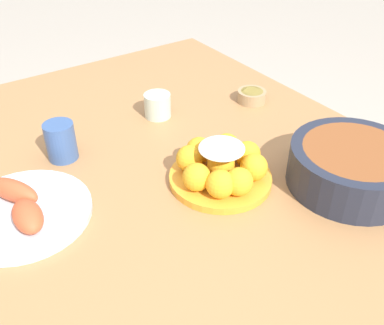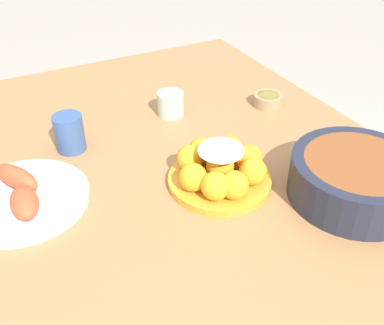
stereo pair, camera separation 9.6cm
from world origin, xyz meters
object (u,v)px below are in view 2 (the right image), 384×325
Objects in this scene: serving_bowl at (356,178)px; cup_near at (69,133)px; cup_far at (171,104)px; dining_table at (167,200)px; seafood_platter at (22,196)px; cake_plate at (220,169)px; sauce_bowl at (268,100)px.

serving_bowl and cup_near have the same top height.
cup_far is (-0.49, -0.18, -0.02)m from serving_bowl.
dining_table is 5.03× the size of seafood_platter.
cup_near reaches higher than cup_far.
dining_table is 19.05× the size of cup_far.
dining_table is 5.03× the size of serving_bowl.
serving_bowl is at bearing 20.84° from cup_far.
cake_plate reaches higher than seafood_platter.
cup_near reaches higher than sauce_bowl.
serving_bowl is (0.25, 0.31, 0.13)m from dining_table.
serving_bowl is at bearing -10.65° from sauce_bowl.
sauce_bowl is 0.30× the size of seafood_platter.
dining_table is at bearing 40.34° from cup_near.
cup_near is at bearing -139.66° from dining_table.
serving_bowl is 1.00× the size of seafood_platter.
serving_bowl is at bearing 50.50° from dining_table.
cup_far is at bearing 114.63° from seafood_platter.
serving_bowl reaches higher than sauce_bowl.
cup_far is (-0.04, 0.28, -0.01)m from cup_near.
dining_table is 15.01× the size of cup_near.
dining_table is 0.42m from serving_bowl.
cup_near is (-0.19, -0.16, 0.13)m from dining_table.
cup_near is 0.29m from cup_far.
cup_near is at bearing 136.68° from seafood_platter.
serving_bowl is 3.79× the size of cup_far.
dining_table is 0.28m from cup_near.
serving_bowl is (0.16, 0.22, 0.01)m from cake_plate.
serving_bowl reaches higher than seafood_platter.
cup_far is (-0.32, 0.04, -0.01)m from cake_plate.
serving_bowl is 3.33× the size of sauce_bowl.
sauce_bowl is 0.90× the size of cup_near.
cake_plate is (0.09, 0.09, 0.12)m from dining_table.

